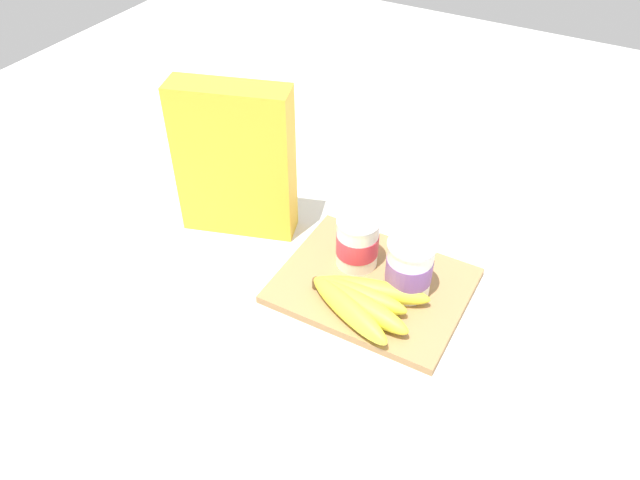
{
  "coord_description": "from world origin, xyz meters",
  "views": [
    {
      "loc": [
        0.27,
        -0.67,
        0.72
      ],
      "look_at": [
        -0.1,
        0.0,
        0.06
      ],
      "focal_mm": 34.72,
      "sensor_mm": 36.0,
      "label": 1
    }
  ],
  "objects_px": {
    "yogurt_cup_back": "(409,268)",
    "cutting_board": "(373,285)",
    "cereal_box": "(235,161)",
    "yogurt_cup_front": "(357,242)",
    "banana_bunch": "(361,300)"
  },
  "relations": [
    {
      "from": "yogurt_cup_back",
      "to": "cutting_board",
      "type": "bearing_deg",
      "value": -169.24
    },
    {
      "from": "cereal_box",
      "to": "yogurt_cup_front",
      "type": "relative_size",
      "value": 3.11
    },
    {
      "from": "cereal_box",
      "to": "yogurt_cup_back",
      "type": "bearing_deg",
      "value": 158.53
    },
    {
      "from": "cutting_board",
      "to": "yogurt_cup_back",
      "type": "bearing_deg",
      "value": 10.76
    },
    {
      "from": "yogurt_cup_front",
      "to": "banana_bunch",
      "type": "distance_m",
      "value": 0.11
    },
    {
      "from": "yogurt_cup_front",
      "to": "banana_bunch",
      "type": "bearing_deg",
      "value": -60.04
    },
    {
      "from": "yogurt_cup_front",
      "to": "yogurt_cup_back",
      "type": "relative_size",
      "value": 0.91
    },
    {
      "from": "cutting_board",
      "to": "yogurt_cup_front",
      "type": "distance_m",
      "value": 0.07
    },
    {
      "from": "cereal_box",
      "to": "banana_bunch",
      "type": "height_order",
      "value": "cereal_box"
    },
    {
      "from": "yogurt_cup_back",
      "to": "banana_bunch",
      "type": "distance_m",
      "value": 0.09
    },
    {
      "from": "cutting_board",
      "to": "cereal_box",
      "type": "relative_size",
      "value": 1.07
    },
    {
      "from": "cereal_box",
      "to": "banana_bunch",
      "type": "distance_m",
      "value": 0.32
    },
    {
      "from": "cutting_board",
      "to": "yogurt_cup_front",
      "type": "relative_size",
      "value": 3.32
    },
    {
      "from": "yogurt_cup_front",
      "to": "cutting_board",
      "type": "bearing_deg",
      "value": -33.6
    },
    {
      "from": "yogurt_cup_front",
      "to": "yogurt_cup_back",
      "type": "bearing_deg",
      "value": -11.19
    }
  ]
}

